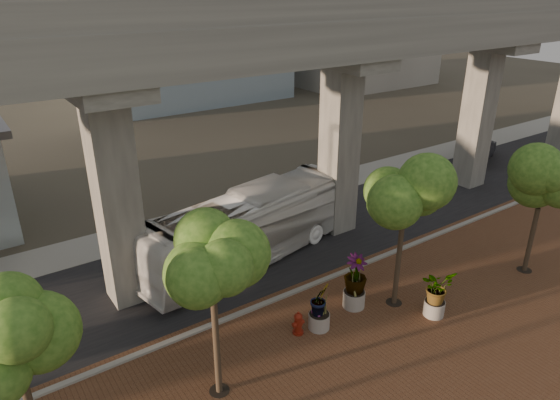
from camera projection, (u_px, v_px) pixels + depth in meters
ground at (267, 275)px, 23.90m from camera, size 160.00×160.00×0.00m
brick_plaza at (390, 373)px, 17.86m from camera, size 70.00×13.00×0.06m
asphalt_road at (246, 257)px, 25.40m from camera, size 90.00×8.00×0.04m
curb_strip at (292, 293)px, 22.36m from camera, size 70.00×0.25×0.16m
far_sidewalk at (198, 219)px, 29.54m from camera, size 90.00×3.00×0.06m
transit_viaduct at (241, 118)px, 22.50m from camera, size 72.00×5.60×12.40m
transit_bus at (251, 227)px, 24.75m from camera, size 12.91×5.22×3.51m
parked_car at (479, 150)px, 39.09m from camera, size 5.45×3.76×1.70m
fire_hydrant at (298, 323)px, 19.68m from camera, size 0.50×0.45×0.99m
planter_front at (437, 289)px, 20.45m from camera, size 1.91×1.91×2.10m
planter_right at (355, 276)px, 20.92m from camera, size 2.32×2.32×2.47m
planter_left at (320, 301)px, 19.66m from camera, size 1.92×1.92×2.11m
street_tree_far_west at (12, 340)px, 12.00m from camera, size 3.50×3.50×6.53m
street_tree_near_west at (212, 267)px, 15.10m from camera, size 3.40×3.40×6.47m
street_tree_near_east at (405, 200)px, 19.81m from camera, size 3.92×3.92×6.68m
street_tree_far_east at (543, 186)px, 22.47m from camera, size 3.77×3.77×6.12m
streetlamp_east at (341, 110)px, 32.73m from camera, size 0.44×1.29×8.92m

